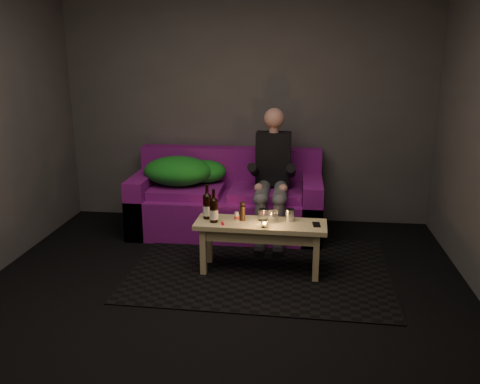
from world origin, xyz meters
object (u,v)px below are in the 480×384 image
Objects in this scene: person at (272,173)px; beer_bottle_b at (214,210)px; steel_cup at (290,215)px; sofa at (228,203)px; coffee_table at (261,231)px; beer_bottle_a at (207,206)px.

beer_bottle_b is at bearing -116.35° from person.
sofa is at bearing 124.92° from steel_cup.
beer_bottle_a is (-0.47, 0.05, 0.19)m from coffee_table.
beer_bottle_b reaches higher than coffee_table.
beer_bottle_a is 0.11m from beer_bottle_b.
person is at bearing 57.46° from beer_bottle_a.
person is 1.16× the size of coffee_table.
coffee_table is 0.44m from beer_bottle_b.
beer_bottle_a reaches higher than steel_cup.
coffee_table is 3.89× the size of beer_bottle_b.
steel_cup is (0.24, 0.06, 0.14)m from coffee_table.
person is (0.48, -0.16, 0.37)m from sofa.
coffee_table is 10.47× the size of steel_cup.
coffee_table is at bearing 5.18° from beer_bottle_b.
person is 12.19× the size of steel_cup.
beer_bottle_b is at bearing -171.39° from steel_cup.
coffee_table is at bearing -93.23° from person.
steel_cup is at bearing 8.61° from beer_bottle_b.
steel_cup is at bearing 0.65° from beer_bottle_a.
person reaches higher than coffee_table.
coffee_table is 0.28m from steel_cup.
person is at bearing 86.77° from coffee_table.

